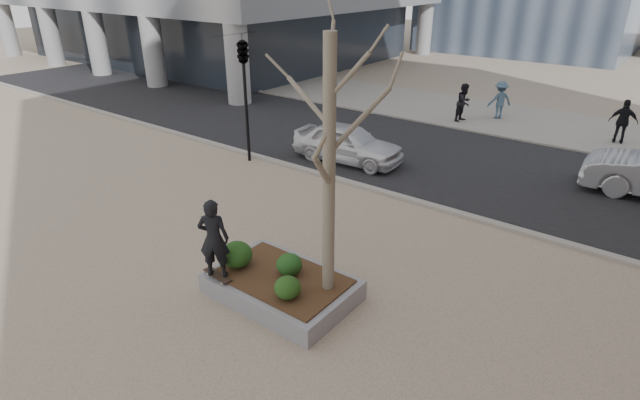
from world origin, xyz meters
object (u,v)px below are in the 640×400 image
Objects in this scene: police_car at (348,143)px; skateboard at (218,276)px; skateboarder at (214,239)px; planter at (282,287)px.

skateboard is at bearing -168.69° from police_car.
skateboard is 8.85m from police_car.
skateboarder is (0.00, 0.00, 0.91)m from skateboard.
skateboard is 0.19× the size of police_car.
police_car is (-3.57, 7.69, 0.49)m from planter.
planter is 1.72× the size of skateboarder.
skateboard is 0.45× the size of skateboarder.
planter is 1.80m from skateboarder.
planter is at bearing -160.00° from police_car.
planter is at bearing -176.03° from skateboarder.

